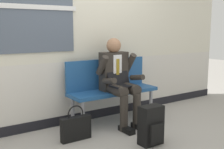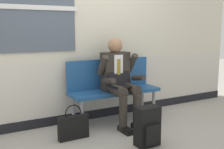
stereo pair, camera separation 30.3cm
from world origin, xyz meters
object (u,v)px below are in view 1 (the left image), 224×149
at_px(bench_with_person, 111,85).
at_px(handbag, 76,128).
at_px(person_seated, 119,79).
at_px(backpack, 151,126).

height_order(bench_with_person, handbag, bench_with_person).
relative_size(bench_with_person, person_seated, 1.10).
height_order(person_seated, handbag, person_seated).
xyz_separation_m(bench_with_person, person_seated, (0.00, -0.20, 0.12)).
distance_m(bench_with_person, backpack, 1.06).
bearing_deg(handbag, bench_with_person, 26.60).
xyz_separation_m(person_seated, handbag, (-0.79, -0.19, -0.50)).
xyz_separation_m(person_seated, backpack, (-0.10, -0.81, -0.43)).
bearing_deg(bench_with_person, handbag, -153.40).
bearing_deg(bench_with_person, person_seated, -90.00).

